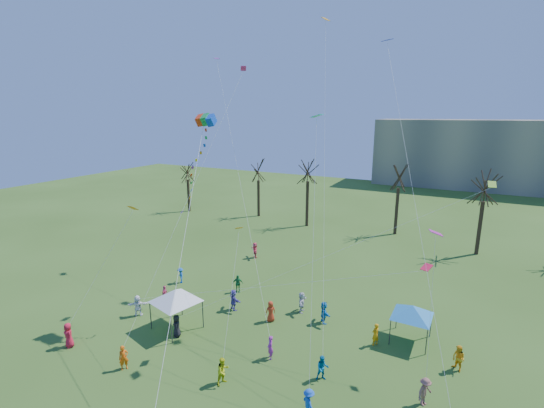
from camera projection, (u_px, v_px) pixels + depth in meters
The scene contains 8 objects.
ground at pixel (213, 404), 21.89m from camera, with size 160.00×160.00×0.00m, color #33561B.
distant_building at pixel (521, 156), 81.30m from camera, with size 60.00×14.00×15.00m, color gray.
bare_tree_row at pixel (387, 186), 50.21m from camera, with size 67.81×9.27×10.52m.
big_box_kite at pixel (197, 174), 28.58m from camera, with size 3.88×7.29×19.48m.
canopy_tent_white at pixel (176, 296), 29.01m from camera, with size 4.23×4.23×3.28m.
canopy_tent_blue at pixel (412, 311), 27.46m from camera, with size 3.81×3.81×2.86m.
festival_crowd at pixel (257, 318), 29.50m from camera, with size 26.31×22.38×1.84m.
small_kites_aloft at pixel (299, 145), 28.03m from camera, with size 27.24×18.60×33.93m.
Camera 1 is at (11.53, -14.97, 16.39)m, focal length 25.00 mm.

